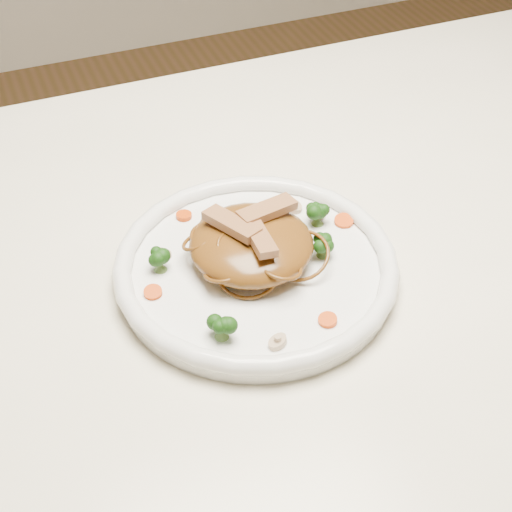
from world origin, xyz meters
name	(u,v)px	position (x,y,z in m)	size (l,w,h in m)	color
table	(300,289)	(0.00, 0.00, 0.65)	(1.20, 0.80, 0.75)	white
plate	(256,271)	(-0.08, -0.06, 0.76)	(0.30, 0.30, 0.02)	white
noodle_mound	(251,244)	(-0.08, -0.05, 0.79)	(0.13, 0.13, 0.04)	#613512
chicken_a	(267,210)	(-0.06, -0.03, 0.81)	(0.07, 0.02, 0.01)	#A3704D
chicken_b	(231,224)	(-0.10, -0.04, 0.81)	(0.07, 0.02, 0.01)	#A3704D
chicken_c	(259,237)	(-0.08, -0.07, 0.81)	(0.06, 0.02, 0.01)	#A3704D
broccoli_0	(318,214)	(0.01, -0.02, 0.78)	(0.02, 0.02, 0.03)	#18440E
broccoli_1	(159,258)	(-0.18, -0.03, 0.78)	(0.03, 0.03, 0.03)	#18440E
broccoli_2	(221,325)	(-0.15, -0.14, 0.78)	(0.03, 0.03, 0.03)	#18440E
broccoli_3	(324,243)	(-0.01, -0.07, 0.78)	(0.03, 0.03, 0.03)	#18440E
carrot_0	(279,215)	(-0.03, 0.01, 0.77)	(0.02, 0.02, 0.01)	red
carrot_1	(153,292)	(-0.19, -0.06, 0.77)	(0.02, 0.02, 0.01)	red
carrot_2	(344,221)	(0.04, -0.03, 0.77)	(0.02, 0.02, 0.01)	red
carrot_3	(184,216)	(-0.13, 0.05, 0.77)	(0.02, 0.02, 0.01)	red
carrot_4	(328,320)	(-0.05, -0.16, 0.77)	(0.02, 0.02, 0.01)	red
mushroom_0	(278,342)	(-0.10, -0.17, 0.77)	(0.02, 0.02, 0.01)	beige
mushroom_1	(318,212)	(0.02, 0.00, 0.77)	(0.02, 0.02, 0.01)	beige
mushroom_2	(162,255)	(-0.17, -0.01, 0.77)	(0.02, 0.02, 0.01)	beige
mushroom_3	(292,206)	(-0.01, 0.02, 0.77)	(0.03, 0.03, 0.01)	beige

